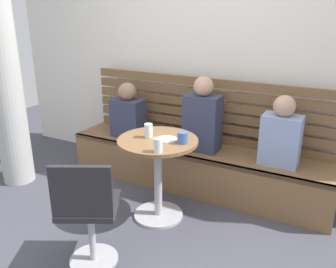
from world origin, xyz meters
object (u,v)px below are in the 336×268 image
object	(u,v)px
white_chair	(87,211)
cup_glass_tall	(149,131)
person_adult	(202,118)
cup_mug_blue	(182,138)
booth_bench	(195,167)
plate_small	(167,139)
person_child_left	(281,135)
cup_water_clear	(158,145)
person_child_middle	(128,113)
cafe_table	(158,163)

from	to	relation	value
white_chair	cup_glass_tall	xyz separation A→B (m)	(0.01, 0.81, 0.34)
person_adult	cup_mug_blue	world-z (taller)	person_adult
booth_bench	person_adult	bearing A→B (deg)	-13.27
person_adult	plate_small	bearing A→B (deg)	-94.97
person_child_left	cup_water_clear	distance (m)	1.17
person_child_middle	cup_glass_tall	size ratio (longest dim) A/B	4.94
person_child_left	cup_glass_tall	world-z (taller)	person_child_left
cafe_table	cup_glass_tall	world-z (taller)	cup_glass_tall
cup_glass_tall	cup_water_clear	distance (m)	0.33
booth_bench	white_chair	size ratio (longest dim) A/B	3.18
cup_water_clear	plate_small	distance (m)	0.27
cup_mug_blue	cup_glass_tall	bearing A→B (deg)	-178.15
person_child_left	person_child_middle	distance (m)	1.61
cup_mug_blue	person_child_middle	bearing A→B (deg)	146.62
person_adult	person_child_left	xyz separation A→B (m)	(0.75, 0.01, -0.05)
cafe_table	person_child_middle	bearing A→B (deg)	138.67
booth_bench	person_child_left	world-z (taller)	person_child_left
cafe_table	person_adult	distance (m)	0.71
white_chair	cup_glass_tall	size ratio (longest dim) A/B	7.08
cup_water_clear	white_chair	bearing A→B (deg)	-113.07
booth_bench	cup_glass_tall	bearing A→B (deg)	-102.64
booth_bench	person_adult	xyz separation A→B (m)	(0.07, -0.02, 0.55)
cup_glass_tall	person_child_middle	bearing A→B (deg)	135.08
person_child_left	cup_water_clear	bearing A→B (deg)	-129.65
cup_glass_tall	cup_mug_blue	xyz separation A→B (m)	(0.31, 0.01, -0.01)
white_chair	cup_mug_blue	size ratio (longest dim) A/B	8.95
person_adult	white_chair	bearing A→B (deg)	-99.15
person_child_middle	cup_water_clear	size ratio (longest dim) A/B	5.38
cup_water_clear	cup_mug_blue	size ratio (longest dim) A/B	1.16
cup_water_clear	cup_glass_tall	bearing A→B (deg)	133.41
white_chair	person_child_middle	xyz separation A→B (m)	(-0.63, 1.45, 0.23)
cup_water_clear	plate_small	bearing A→B (deg)	103.53
cup_water_clear	cafe_table	bearing A→B (deg)	120.30
person_adult	cup_mug_blue	distance (m)	0.64
person_adult	person_child_middle	xyz separation A→B (m)	(-0.86, -0.01, -0.07)
person_child_middle	person_child_left	bearing A→B (deg)	0.60
person_child_middle	cup_mug_blue	world-z (taller)	person_child_middle
cup_water_clear	booth_bench	bearing A→B (deg)	95.04
cafe_table	cup_mug_blue	xyz separation A→B (m)	(0.22, 0.01, 0.27)
cup_mug_blue	plate_small	xyz separation A→B (m)	(-0.15, 0.01, -0.04)
cafe_table	person_child_middle	xyz separation A→B (m)	(-0.73, 0.64, 0.18)
cafe_table	person_child_left	bearing A→B (deg)	36.69
person_child_middle	cup_water_clear	xyz separation A→B (m)	(0.87, -0.88, 0.10)
plate_small	cup_mug_blue	bearing A→B (deg)	-2.34
person_child_middle	cup_glass_tall	distance (m)	0.91
booth_bench	person_adult	world-z (taller)	person_adult
cup_mug_blue	white_chair	bearing A→B (deg)	-111.64
cafe_table	person_child_middle	size ratio (longest dim) A/B	1.25
cup_glass_tall	plate_small	xyz separation A→B (m)	(0.17, 0.02, -0.05)
person_child_left	person_child_middle	size ratio (longest dim) A/B	1.07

